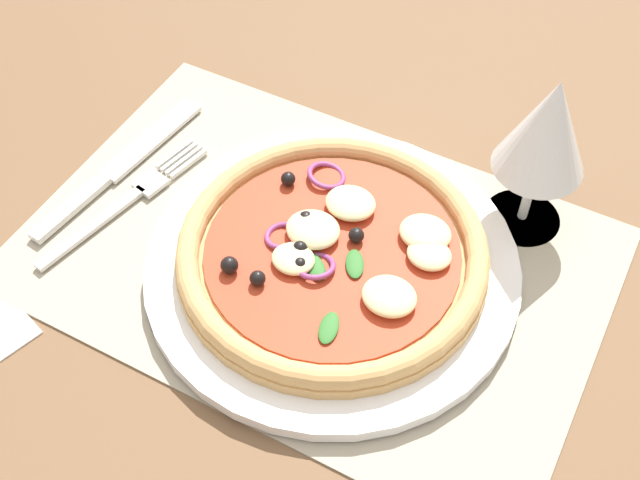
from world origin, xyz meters
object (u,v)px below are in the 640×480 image
(fork, at_px, (133,196))
(wine_glass, at_px, (547,132))
(knife, at_px, (121,165))
(plate, at_px, (332,265))
(pizza, at_px, (334,252))

(fork, distance_m, wine_glass, 0.34)
(knife, xyz_separation_m, wine_glass, (0.33, 0.11, 0.09))
(wine_glass, bearing_deg, knife, -161.15)
(knife, bearing_deg, fork, -122.01)
(plate, height_order, pizza, pizza)
(pizza, relative_size, fork, 1.36)
(plate, height_order, knife, plate)
(wine_glass, bearing_deg, plate, -132.58)
(knife, height_order, wine_glass, wine_glass)
(fork, xyz_separation_m, knife, (-0.03, 0.02, 0.00))
(plate, bearing_deg, knife, 176.81)
(plate, bearing_deg, pizza, 44.12)
(plate, xyz_separation_m, fork, (-0.19, -0.01, -0.00))
(plate, distance_m, knife, 0.22)
(pizza, xyz_separation_m, fork, (-0.19, -0.01, -0.02))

